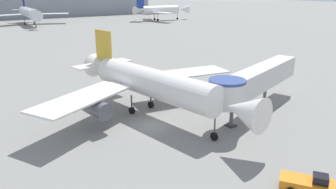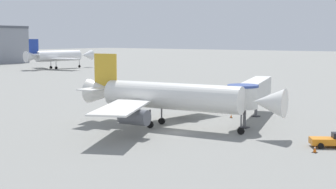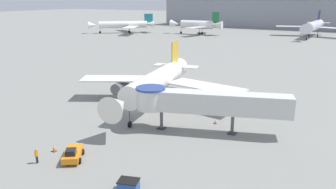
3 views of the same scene
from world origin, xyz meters
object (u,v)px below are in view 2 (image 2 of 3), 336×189
object	(u,v)px
main_airplane	(167,97)
traffic_cone_starboard_wing	(231,116)
jet_bridge	(252,92)
background_jet_blue_tail	(57,56)
traffic_cone_apron_front	(315,149)
pushback_tug_orange	(330,141)

from	to	relation	value
main_airplane	traffic_cone_starboard_wing	xyz separation A→B (m)	(11.91, -3.24, -3.85)
jet_bridge	background_jet_blue_tail	world-z (taller)	background_jet_blue_tail
jet_bridge	traffic_cone_starboard_wing	size ratio (longest dim) A/B	30.32
traffic_cone_apron_front	background_jet_blue_tail	world-z (taller)	background_jet_blue_tail
traffic_cone_apron_front	traffic_cone_starboard_wing	bearing A→B (deg)	51.87
main_airplane	traffic_cone_starboard_wing	size ratio (longest dim) A/B	44.40
jet_bridge	background_jet_blue_tail	distance (m)	132.39
main_airplane	jet_bridge	size ratio (longest dim) A/B	1.46
main_airplane	traffic_cone_starboard_wing	world-z (taller)	main_airplane
pushback_tug_orange	traffic_cone_apron_front	size ratio (longest dim) A/B	5.29
main_airplane	traffic_cone_apron_front	world-z (taller)	main_airplane
jet_bridge	traffic_cone_apron_front	world-z (taller)	jet_bridge
traffic_cone_apron_front	main_airplane	bearing A→B (deg)	84.34
jet_bridge	traffic_cone_apron_front	bearing A→B (deg)	-150.38
traffic_cone_starboard_wing	background_jet_blue_tail	world-z (taller)	background_jet_blue_tail
traffic_cone_apron_front	jet_bridge	bearing A→B (deg)	46.85
traffic_cone_starboard_wing	traffic_cone_apron_front	bearing A→B (deg)	-128.13
jet_bridge	traffic_cone_apron_front	distance (m)	19.69
main_airplane	traffic_cone_apron_front	distance (m)	21.51
pushback_tug_orange	traffic_cone_apron_front	world-z (taller)	pushback_tug_orange
traffic_cone_starboard_wing	background_jet_blue_tail	size ratio (longest dim) A/B	0.02
pushback_tug_orange	background_jet_blue_tail	distance (m)	149.86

